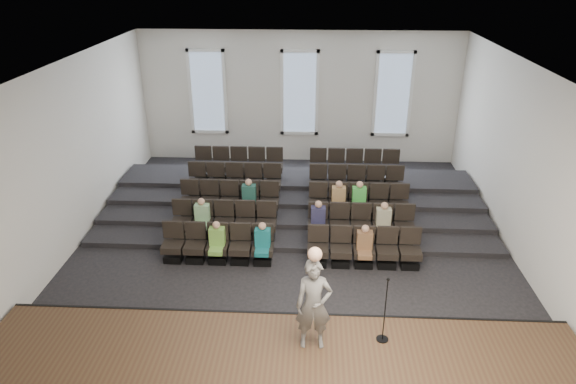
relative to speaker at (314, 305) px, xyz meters
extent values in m
plane|color=black|center=(-0.61, 4.25, -1.45)|extent=(14.00, 14.00, 0.00)
cube|color=white|center=(-0.61, 4.25, 3.56)|extent=(12.00, 14.00, 0.02)
cube|color=silver|center=(-0.61, 11.27, 1.05)|extent=(12.00, 0.04, 5.00)
cube|color=silver|center=(-0.61, -2.77, 1.05)|extent=(12.00, 0.04, 5.00)
cube|color=silver|center=(-6.63, 4.25, 1.05)|extent=(0.04, 14.00, 5.00)
cube|color=silver|center=(5.41, 4.25, 1.05)|extent=(0.04, 14.00, 5.00)
cube|color=black|center=(-0.61, 0.92, -1.20)|extent=(11.80, 0.06, 0.52)
cube|color=black|center=(-0.61, 6.58, -1.38)|extent=(11.80, 4.80, 0.15)
cube|color=black|center=(-0.61, 7.10, -1.30)|extent=(11.80, 3.75, 0.30)
cube|color=black|center=(-0.61, 7.63, -1.23)|extent=(11.80, 2.70, 0.45)
cube|color=black|center=(-0.61, 8.15, -1.15)|extent=(11.80, 1.65, 0.60)
cube|color=black|center=(-3.74, 3.65, -1.35)|extent=(0.47, 0.43, 0.20)
cube|color=black|center=(-3.74, 3.65, -1.04)|extent=(0.55, 0.50, 0.19)
cube|color=black|center=(-3.74, 3.86, -0.63)|extent=(0.55, 0.08, 0.50)
cube|color=black|center=(-3.14, 3.65, -1.35)|extent=(0.47, 0.43, 0.20)
cube|color=black|center=(-3.14, 3.65, -1.04)|extent=(0.55, 0.50, 0.19)
cube|color=black|center=(-3.14, 3.86, -0.63)|extent=(0.55, 0.08, 0.50)
cube|color=black|center=(-2.54, 3.65, -1.35)|extent=(0.47, 0.43, 0.20)
cube|color=black|center=(-2.54, 3.65, -1.04)|extent=(0.55, 0.50, 0.19)
cube|color=black|center=(-2.54, 3.86, -0.63)|extent=(0.55, 0.08, 0.50)
cube|color=black|center=(-1.94, 3.65, -1.35)|extent=(0.47, 0.43, 0.20)
cube|color=black|center=(-1.94, 3.65, -1.04)|extent=(0.55, 0.50, 0.19)
cube|color=black|center=(-1.94, 3.86, -0.63)|extent=(0.55, 0.08, 0.50)
cube|color=black|center=(-1.34, 3.65, -1.35)|extent=(0.47, 0.43, 0.20)
cube|color=black|center=(-1.34, 3.65, -1.04)|extent=(0.55, 0.50, 0.19)
cube|color=black|center=(-1.34, 3.86, -0.63)|extent=(0.55, 0.08, 0.50)
cube|color=black|center=(0.11, 3.65, -1.35)|extent=(0.47, 0.43, 0.20)
cube|color=black|center=(0.11, 3.65, -1.04)|extent=(0.55, 0.50, 0.19)
cube|color=black|center=(0.11, 3.86, -0.63)|extent=(0.55, 0.08, 0.50)
cube|color=black|center=(0.71, 3.65, -1.35)|extent=(0.47, 0.43, 0.20)
cube|color=black|center=(0.71, 3.65, -1.04)|extent=(0.55, 0.50, 0.19)
cube|color=black|center=(0.71, 3.86, -0.63)|extent=(0.55, 0.08, 0.50)
cube|color=black|center=(1.31, 3.65, -1.35)|extent=(0.47, 0.43, 0.20)
cube|color=black|center=(1.31, 3.65, -1.04)|extent=(0.55, 0.50, 0.19)
cube|color=black|center=(1.31, 3.86, -0.63)|extent=(0.55, 0.08, 0.50)
cube|color=black|center=(1.91, 3.65, -1.35)|extent=(0.47, 0.43, 0.20)
cube|color=black|center=(1.91, 3.65, -1.04)|extent=(0.55, 0.50, 0.19)
cube|color=black|center=(1.91, 3.86, -0.63)|extent=(0.55, 0.08, 0.50)
cube|color=black|center=(2.51, 3.65, -1.35)|extent=(0.47, 0.43, 0.20)
cube|color=black|center=(2.51, 3.65, -1.04)|extent=(0.55, 0.50, 0.19)
cube|color=black|center=(2.51, 3.86, -0.63)|extent=(0.55, 0.08, 0.50)
cube|color=black|center=(-3.74, 4.70, -1.20)|extent=(0.47, 0.43, 0.20)
cube|color=black|center=(-3.74, 4.70, -0.89)|extent=(0.55, 0.50, 0.19)
cube|color=black|center=(-3.74, 4.91, -0.48)|extent=(0.55, 0.08, 0.50)
cube|color=black|center=(-3.14, 4.70, -1.20)|extent=(0.47, 0.43, 0.20)
cube|color=black|center=(-3.14, 4.70, -0.89)|extent=(0.55, 0.50, 0.19)
cube|color=black|center=(-3.14, 4.91, -0.48)|extent=(0.55, 0.08, 0.50)
cube|color=black|center=(-2.54, 4.70, -1.20)|extent=(0.47, 0.43, 0.20)
cube|color=black|center=(-2.54, 4.70, -0.89)|extent=(0.55, 0.50, 0.19)
cube|color=black|center=(-2.54, 4.91, -0.48)|extent=(0.55, 0.08, 0.50)
cube|color=black|center=(-1.94, 4.70, -1.20)|extent=(0.47, 0.43, 0.20)
cube|color=black|center=(-1.94, 4.70, -0.89)|extent=(0.55, 0.50, 0.19)
cube|color=black|center=(-1.94, 4.91, -0.48)|extent=(0.55, 0.08, 0.50)
cube|color=black|center=(-1.34, 4.70, -1.20)|extent=(0.47, 0.43, 0.20)
cube|color=black|center=(-1.34, 4.70, -0.89)|extent=(0.55, 0.50, 0.19)
cube|color=black|center=(-1.34, 4.91, -0.48)|extent=(0.55, 0.08, 0.50)
cube|color=black|center=(0.11, 4.70, -1.20)|extent=(0.47, 0.43, 0.20)
cube|color=black|center=(0.11, 4.70, -0.89)|extent=(0.55, 0.50, 0.19)
cube|color=black|center=(0.11, 4.91, -0.48)|extent=(0.55, 0.08, 0.50)
cube|color=black|center=(0.71, 4.70, -1.20)|extent=(0.47, 0.43, 0.20)
cube|color=black|center=(0.71, 4.70, -0.89)|extent=(0.55, 0.50, 0.19)
cube|color=black|center=(0.71, 4.91, -0.48)|extent=(0.55, 0.08, 0.50)
cube|color=black|center=(1.31, 4.70, -1.20)|extent=(0.47, 0.43, 0.20)
cube|color=black|center=(1.31, 4.70, -0.89)|extent=(0.55, 0.50, 0.19)
cube|color=black|center=(1.31, 4.91, -0.48)|extent=(0.55, 0.08, 0.50)
cube|color=black|center=(1.91, 4.70, -1.20)|extent=(0.47, 0.43, 0.20)
cube|color=black|center=(1.91, 4.70, -0.89)|extent=(0.55, 0.50, 0.19)
cube|color=black|center=(1.91, 4.91, -0.48)|extent=(0.55, 0.08, 0.50)
cube|color=black|center=(2.51, 4.70, -1.20)|extent=(0.47, 0.43, 0.20)
cube|color=black|center=(2.51, 4.70, -0.89)|extent=(0.55, 0.50, 0.19)
cube|color=black|center=(2.51, 4.91, -0.48)|extent=(0.55, 0.08, 0.50)
cube|color=black|center=(-3.74, 5.75, -1.05)|extent=(0.47, 0.42, 0.20)
cube|color=black|center=(-3.74, 5.75, -0.74)|extent=(0.55, 0.50, 0.19)
cube|color=black|center=(-3.74, 5.96, -0.33)|extent=(0.55, 0.08, 0.50)
cube|color=black|center=(-3.14, 5.75, -1.05)|extent=(0.47, 0.42, 0.20)
cube|color=black|center=(-3.14, 5.75, -0.74)|extent=(0.55, 0.50, 0.19)
cube|color=black|center=(-3.14, 5.96, -0.33)|extent=(0.55, 0.08, 0.50)
cube|color=black|center=(-2.54, 5.75, -1.05)|extent=(0.47, 0.42, 0.20)
cube|color=black|center=(-2.54, 5.75, -0.74)|extent=(0.55, 0.50, 0.19)
cube|color=black|center=(-2.54, 5.96, -0.33)|extent=(0.55, 0.08, 0.50)
cube|color=black|center=(-1.94, 5.75, -1.05)|extent=(0.47, 0.42, 0.20)
cube|color=black|center=(-1.94, 5.75, -0.74)|extent=(0.55, 0.50, 0.19)
cube|color=black|center=(-1.94, 5.96, -0.33)|extent=(0.55, 0.08, 0.50)
cube|color=black|center=(-1.34, 5.75, -1.05)|extent=(0.47, 0.42, 0.20)
cube|color=black|center=(-1.34, 5.75, -0.74)|extent=(0.55, 0.50, 0.19)
cube|color=black|center=(-1.34, 5.96, -0.33)|extent=(0.55, 0.08, 0.50)
cube|color=black|center=(0.11, 5.75, -1.05)|extent=(0.47, 0.42, 0.20)
cube|color=black|center=(0.11, 5.75, -0.74)|extent=(0.55, 0.50, 0.19)
cube|color=black|center=(0.11, 5.96, -0.33)|extent=(0.55, 0.08, 0.50)
cube|color=black|center=(0.71, 5.75, -1.05)|extent=(0.47, 0.42, 0.20)
cube|color=black|center=(0.71, 5.75, -0.74)|extent=(0.55, 0.50, 0.19)
cube|color=black|center=(0.71, 5.96, -0.33)|extent=(0.55, 0.08, 0.50)
cube|color=black|center=(1.31, 5.75, -1.05)|extent=(0.47, 0.42, 0.20)
cube|color=black|center=(1.31, 5.75, -0.74)|extent=(0.55, 0.50, 0.19)
cube|color=black|center=(1.31, 5.96, -0.33)|extent=(0.55, 0.08, 0.50)
cube|color=black|center=(1.91, 5.75, -1.05)|extent=(0.47, 0.42, 0.20)
cube|color=black|center=(1.91, 5.75, -0.74)|extent=(0.55, 0.50, 0.19)
cube|color=black|center=(1.91, 5.96, -0.33)|extent=(0.55, 0.08, 0.50)
cube|color=black|center=(2.51, 5.75, -1.05)|extent=(0.47, 0.42, 0.20)
cube|color=black|center=(2.51, 5.75, -0.74)|extent=(0.55, 0.50, 0.19)
cube|color=black|center=(2.51, 5.96, -0.33)|extent=(0.55, 0.08, 0.50)
cube|color=black|center=(-3.74, 6.80, -0.90)|extent=(0.47, 0.42, 0.20)
cube|color=black|center=(-3.74, 6.80, -0.59)|extent=(0.55, 0.50, 0.19)
cube|color=black|center=(-3.74, 7.01, -0.18)|extent=(0.55, 0.08, 0.50)
cube|color=black|center=(-3.14, 6.80, -0.90)|extent=(0.47, 0.42, 0.20)
cube|color=black|center=(-3.14, 6.80, -0.59)|extent=(0.55, 0.50, 0.19)
cube|color=black|center=(-3.14, 7.01, -0.18)|extent=(0.55, 0.08, 0.50)
cube|color=black|center=(-2.54, 6.80, -0.90)|extent=(0.47, 0.42, 0.20)
cube|color=black|center=(-2.54, 6.80, -0.59)|extent=(0.55, 0.50, 0.19)
cube|color=black|center=(-2.54, 7.01, -0.18)|extent=(0.55, 0.08, 0.50)
cube|color=black|center=(-1.94, 6.80, -0.90)|extent=(0.47, 0.42, 0.20)
cube|color=black|center=(-1.94, 6.80, -0.59)|extent=(0.55, 0.50, 0.19)
cube|color=black|center=(-1.94, 7.01, -0.18)|extent=(0.55, 0.08, 0.50)
cube|color=black|center=(-1.34, 6.80, -0.90)|extent=(0.47, 0.42, 0.20)
cube|color=black|center=(-1.34, 6.80, -0.59)|extent=(0.55, 0.50, 0.19)
cube|color=black|center=(-1.34, 7.01, -0.18)|extent=(0.55, 0.08, 0.50)
cube|color=black|center=(0.11, 6.80, -0.90)|extent=(0.47, 0.42, 0.20)
cube|color=black|center=(0.11, 6.80, -0.59)|extent=(0.55, 0.50, 0.19)
cube|color=black|center=(0.11, 7.01, -0.18)|extent=(0.55, 0.08, 0.50)
cube|color=black|center=(0.71, 6.80, -0.90)|extent=(0.47, 0.42, 0.20)
cube|color=black|center=(0.71, 6.80, -0.59)|extent=(0.55, 0.50, 0.19)
cube|color=black|center=(0.71, 7.01, -0.18)|extent=(0.55, 0.08, 0.50)
cube|color=black|center=(1.31, 6.80, -0.90)|extent=(0.47, 0.42, 0.20)
cube|color=black|center=(1.31, 6.80, -0.59)|extent=(0.55, 0.50, 0.19)
cube|color=black|center=(1.31, 7.01, -0.18)|extent=(0.55, 0.08, 0.50)
cube|color=black|center=(1.91, 6.80, -0.90)|extent=(0.47, 0.42, 0.20)
cube|color=black|center=(1.91, 6.80, -0.59)|extent=(0.55, 0.50, 0.19)
cube|color=black|center=(1.91, 7.01, -0.18)|extent=(0.55, 0.08, 0.50)
cube|color=black|center=(2.51, 6.80, -0.90)|extent=(0.47, 0.42, 0.20)
cube|color=black|center=(2.51, 6.80, -0.59)|extent=(0.55, 0.50, 0.19)
cube|color=black|center=(2.51, 7.01, -0.18)|extent=(0.55, 0.08, 0.50)
cube|color=black|center=(-3.74, 7.85, -0.75)|extent=(0.47, 0.42, 0.20)
cube|color=black|center=(-3.74, 7.85, -0.44)|extent=(0.55, 0.50, 0.19)
cube|color=black|center=(-3.74, 8.06, -0.03)|extent=(0.55, 0.08, 0.50)
cube|color=black|center=(-3.14, 7.85, -0.75)|extent=(0.47, 0.42, 0.20)
cube|color=black|center=(-3.14, 7.85, -0.44)|extent=(0.55, 0.50, 0.19)
cube|color=black|center=(-3.14, 8.06, -0.03)|extent=(0.55, 0.08, 0.50)
cube|color=black|center=(-2.54, 7.85, -0.75)|extent=(0.47, 0.42, 0.20)
cube|color=black|center=(-2.54, 7.85, -0.44)|extent=(0.55, 0.50, 0.19)
cube|color=black|center=(-2.54, 8.06, -0.03)|extent=(0.55, 0.08, 0.50)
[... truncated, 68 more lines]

